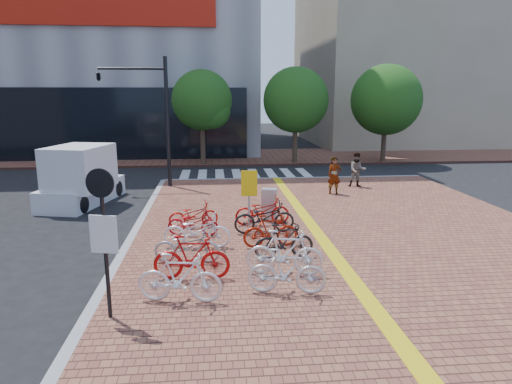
{
  "coord_description": "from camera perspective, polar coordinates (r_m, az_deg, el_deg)",
  "views": [
    {
      "loc": [
        -1.34,
        -11.99,
        4.61
      ],
      "look_at": [
        0.09,
        3.23,
        1.3
      ],
      "focal_mm": 32.0,
      "sensor_mm": 36.0,
      "label": 1
    }
  ],
  "objects": [
    {
      "name": "pedestrian_b",
      "position": [
        22.66,
        12.54,
        2.71
      ],
      "size": [
        0.89,
        0.75,
        1.66
      ],
      "primitive_type": "imported",
      "rotation": [
        0.0,
        0.0,
        -0.15
      ],
      "color": "#505366",
      "rests_on": "sidewalk"
    },
    {
      "name": "bike_3",
      "position": [
        13.54,
        -7.41,
        -4.8
      ],
      "size": [
        2.04,
        0.9,
        1.04
      ],
      "primitive_type": "imported",
      "rotation": [
        0.0,
        0.0,
        1.46
      ],
      "color": "white",
      "rests_on": "sidewalk"
    },
    {
      "name": "bike_7",
      "position": [
        11.45,
        3.61,
        -7.6
      ],
      "size": [
        2.02,
        0.93,
        1.17
      ],
      "primitive_type": "imported",
      "rotation": [
        0.0,
        0.0,
        1.37
      ],
      "color": "white",
      "rests_on": "sidewalk"
    },
    {
      "name": "kerb_north",
      "position": [
        24.8,
        4.8,
        1.64
      ],
      "size": [
        14.0,
        0.25,
        0.15
      ],
      "primitive_type": "cube",
      "color": "gray",
      "rests_on": "ground"
    },
    {
      "name": "box_truck",
      "position": [
        20.63,
        -21.13,
        1.88
      ],
      "size": [
        2.89,
        4.72,
        2.55
      ],
      "color": "silver",
      "rests_on": "ground"
    },
    {
      "name": "utility_box",
      "position": [
        16.31,
        1.68,
        -1.57
      ],
      "size": [
        0.61,
        0.51,
        1.15
      ],
      "primitive_type": "cube",
      "rotation": [
        0.0,
        0.0,
        -0.28
      ],
      "color": "silver",
      "rests_on": "sidewalk"
    },
    {
      "name": "bike_9",
      "position": [
        13.5,
        1.83,
        -4.87
      ],
      "size": [
        1.69,
        0.62,
        0.99
      ],
      "primitive_type": "imported",
      "rotation": [
        0.0,
        0.0,
        1.67
      ],
      "color": "#9F1E0B",
      "rests_on": "sidewalk"
    },
    {
      "name": "kerb_west",
      "position": [
        8.75,
        -23.72,
        -20.15
      ],
      "size": [
        0.25,
        34.0,
        0.15
      ],
      "primitive_type": "cube",
      "color": "gray",
      "rests_on": "ground"
    },
    {
      "name": "bike_10",
      "position": [
        14.84,
        1.05,
        -3.17
      ],
      "size": [
        2.03,
        0.85,
        1.04
      ],
      "primitive_type": "imported",
      "rotation": [
        0.0,
        0.0,
        1.65
      ],
      "color": "black",
      "rests_on": "sidewalk"
    },
    {
      "name": "notice_sign",
      "position": [
        9.36,
        -18.54,
        -4.04
      ],
      "size": [
        0.56,
        0.2,
        3.08
      ],
      "color": "black",
      "rests_on": "sidewalk"
    },
    {
      "name": "building_beige",
      "position": [
        48.25,
        19.13,
        16.8
      ],
      "size": [
        20.0,
        18.0,
        18.0
      ],
      "primitive_type": "cube",
      "color": "gray",
      "rests_on": "ground"
    },
    {
      "name": "ground",
      "position": [
        12.92,
        0.95,
        -8.7
      ],
      "size": [
        120.0,
        120.0,
        0.0
      ],
      "primitive_type": "plane",
      "color": "black",
      "rests_on": "ground"
    },
    {
      "name": "bike_5",
      "position": [
        15.61,
        -7.83,
        -2.83
      ],
      "size": [
        1.75,
        0.86,
        0.88
      ],
      "primitive_type": "imported",
      "rotation": [
        0.0,
        0.0,
        1.74
      ],
      "color": "red",
      "rests_on": "sidewalk"
    },
    {
      "name": "bike_0",
      "position": [
        10.16,
        -9.5,
        -10.54
      ],
      "size": [
        1.92,
        0.83,
        1.12
      ],
      "primitive_type": "imported",
      "rotation": [
        0.0,
        0.0,
        1.4
      ],
      "color": "white",
      "rests_on": "sidewalk"
    },
    {
      "name": "traffic_light_pole",
      "position": [
        22.63,
        -14.77,
        11.29
      ],
      "size": [
        3.31,
        1.27,
        6.15
      ],
      "color": "black",
      "rests_on": "sidewalk"
    },
    {
      "name": "sidewalk",
      "position": [
        9.4,
        24.2,
        -17.82
      ],
      "size": [
        14.0,
        34.0,
        0.15
      ],
      "primitive_type": "cube",
      "color": "brown",
      "rests_on": "ground"
    },
    {
      "name": "bike_8",
      "position": [
        12.6,
        3.54,
        -6.13
      ],
      "size": [
        1.7,
        0.63,
        1.0
      ],
      "primitive_type": "imported",
      "rotation": [
        0.0,
        0.0,
        1.67
      ],
      "color": "black",
      "rests_on": "sidewalk"
    },
    {
      "name": "bike_4",
      "position": [
        14.74,
        -7.89,
        -3.78
      ],
      "size": [
        1.68,
        0.77,
        0.85
      ],
      "primitive_type": "imported",
      "rotation": [
        0.0,
        0.0,
        1.44
      ],
      "color": "#A50B17",
      "rests_on": "sidewalk"
    },
    {
      "name": "yellow_sign",
      "position": [
        15.14,
        -0.87,
        0.44
      ],
      "size": [
        0.54,
        0.13,
        1.98
      ],
      "color": "#B7B7BC",
      "rests_on": "sidewalk"
    },
    {
      "name": "street_trees",
      "position": [
        30.13,
        6.99,
        11.16
      ],
      "size": [
        16.2,
        4.6,
        6.35
      ],
      "color": "#38281E",
      "rests_on": "far_sidewalk"
    },
    {
      "name": "far_sidewalk",
      "position": [
        33.33,
        -3.03,
        4.38
      ],
      "size": [
        70.0,
        8.0,
        0.15
      ],
      "primitive_type": "cube",
      "color": "brown",
      "rests_on": "ground"
    },
    {
      "name": "bike_1",
      "position": [
        11.31,
        -8.06,
        -8.08
      ],
      "size": [
        1.9,
        0.65,
        1.12
      ],
      "primitive_type": "imported",
      "rotation": [
        0.0,
        0.0,
        1.51
      ],
      "color": "#B00D0C",
      "rests_on": "sidewalk"
    },
    {
      "name": "crosswalk",
      "position": [
        26.46,
        -1.3,
        2.2
      ],
      "size": [
        7.5,
        4.0,
        0.01
      ],
      "color": "silver",
      "rests_on": "ground"
    },
    {
      "name": "bike_2",
      "position": [
        12.43,
        -8.62,
        -6.68
      ],
      "size": [
        1.83,
        0.81,
        0.93
      ],
      "primitive_type": "imported",
      "rotation": [
        0.0,
        0.0,
        1.46
      ],
      "color": "#A2A2A6",
      "rests_on": "sidewalk"
    },
    {
      "name": "pedestrian_a",
      "position": [
        20.8,
        9.76,
        2.03
      ],
      "size": [
        0.63,
        0.42,
        1.69
      ],
      "primitive_type": "imported",
      "rotation": [
        0.0,
        0.0,
        0.03
      ],
      "color": "gray",
      "rests_on": "sidewalk"
    },
    {
      "name": "bike_6",
      "position": [
        10.45,
        3.88,
        -9.87
      ],
      "size": [
        1.84,
        0.8,
        1.07
      ],
      "primitive_type": "imported",
      "rotation": [
        0.0,
        0.0,
        1.4
      ],
      "color": "silver",
      "rests_on": "sidewalk"
    },
    {
      "name": "tactile_strip",
      "position": [
        8.94,
        18.35,
        -18.37
      ],
      "size": [
        0.4,
        34.0,
        0.01
      ],
      "primitive_type": "cube",
      "color": "gold",
      "rests_on": "sidewalk"
    },
    {
      "name": "bike_11",
      "position": [
        15.76,
        0.8,
        -2.35
      ],
      "size": [
        1.93,
        0.78,
        0.99
      ],
      "primitive_type": "imported",
      "rotation": [
        0.0,
        0.0,
        1.63
      ],
      "color": "red",
      "rests_on": "sidewalk"
    }
  ]
}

